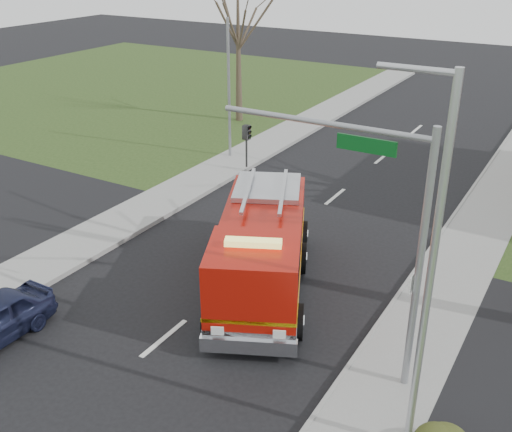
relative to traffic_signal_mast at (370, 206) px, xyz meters
The scene contains 8 objects.
ground 7.18m from the traffic_signal_mast, 163.94° to the right, with size 120.00×120.00×0.00m, color black.
sidewalk_right 4.97m from the traffic_signal_mast, 56.58° to the right, with size 2.40×80.00×0.15m, color gray.
sidewalk_left 12.41m from the traffic_signal_mast, behind, with size 2.40×80.00×0.15m, color gray.
bare_tree_left 23.97m from the traffic_signal_mast, 129.43° to the left, with size 4.50×4.50×9.00m.
traffic_signal_mast is the anchor object (origin of this frame).
streetlight_pole 2.78m from the traffic_signal_mast, 46.02° to the right, with size 1.48×0.16×8.40m.
utility_pole_far 17.38m from the traffic_signal_mast, 133.85° to the left, with size 0.14×0.14×7.00m, color gray.
fire_engine 5.74m from the traffic_signal_mast, 152.64° to the left, with size 5.45×7.86×3.02m.
Camera 1 is at (9.36, -10.70, 10.28)m, focal length 42.00 mm.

